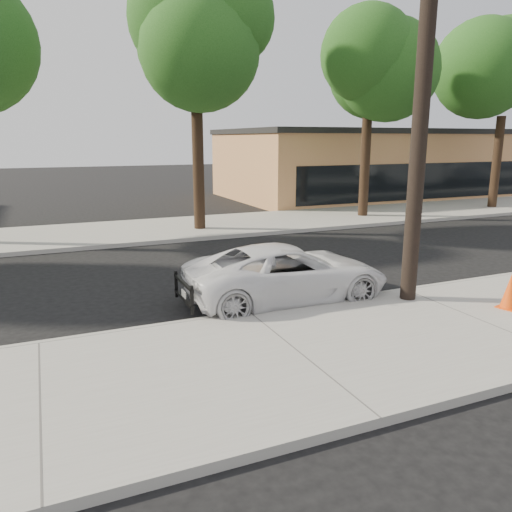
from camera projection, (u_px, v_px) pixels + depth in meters
name	position (u px, v px, depth m)	size (l,w,h in m)	color
ground	(216.00, 291.00, 12.21)	(120.00, 120.00, 0.00)	black
near_sidewalk	(299.00, 356.00, 8.35)	(90.00, 4.40, 0.15)	gray
far_sidewalk	(146.00, 231.00, 19.79)	(90.00, 5.00, 0.15)	gray
curb_near	(249.00, 315.00, 10.32)	(90.00, 0.12, 0.16)	#9E9B93
building_main	(370.00, 165.00, 32.23)	(18.00, 10.00, 4.00)	#C07950
utility_pole	(423.00, 85.00, 10.11)	(1.40, 0.34, 9.00)	black
tree_c	(202.00, 47.00, 18.31)	(4.96, 4.80, 9.55)	black
tree_d	(375.00, 74.00, 21.80)	(4.50, 4.35, 8.75)	black
tree_e	(512.00, 75.00, 24.63)	(4.80, 4.65, 9.25)	black
police_cruiser	(288.00, 273.00, 11.35)	(2.15, 4.67, 1.30)	white
traffic_cone	(510.00, 291.00, 10.42)	(0.49, 0.49, 0.79)	#EC490C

